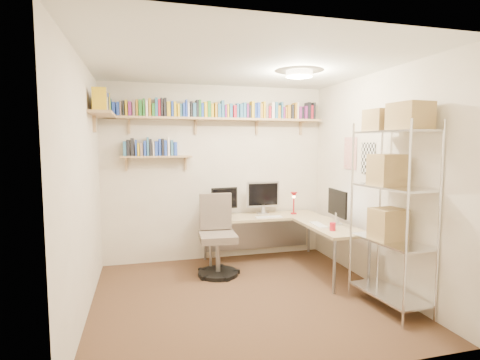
# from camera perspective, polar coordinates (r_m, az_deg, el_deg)

# --- Properties ---
(ground) EXTENTS (3.20, 3.20, 0.00)m
(ground) POSITION_cam_1_polar(r_m,az_deg,el_deg) (4.30, 0.63, -17.41)
(ground) COLOR #422D1C
(ground) RESTS_ON ground
(room_shell) EXTENTS (3.24, 3.04, 2.52)m
(room_shell) POSITION_cam_1_polar(r_m,az_deg,el_deg) (3.96, 0.71, 3.72)
(room_shell) COLOR beige
(room_shell) RESTS_ON ground
(wall_shelves) EXTENTS (3.12, 1.09, 0.80)m
(wall_shelves) POSITION_cam_1_polar(r_m,az_deg,el_deg) (5.16, -7.85, 9.44)
(wall_shelves) COLOR tan
(wall_shelves) RESTS_ON ground
(corner_desk) EXTENTS (1.78, 1.68, 1.13)m
(corner_desk) POSITION_cam_1_polar(r_m,az_deg,el_deg) (5.20, 4.73, -5.92)
(corner_desk) COLOR tan
(corner_desk) RESTS_ON ground
(office_chair) EXTENTS (0.54, 0.55, 1.03)m
(office_chair) POSITION_cam_1_polar(r_m,az_deg,el_deg) (4.87, -3.48, -9.24)
(office_chair) COLOR black
(office_chair) RESTS_ON ground
(wire_rack) EXTENTS (0.47, 0.85, 2.06)m
(wire_rack) POSITION_cam_1_polar(r_m,az_deg,el_deg) (4.02, 22.15, 0.89)
(wire_rack) COLOR silver
(wire_rack) RESTS_ON ground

